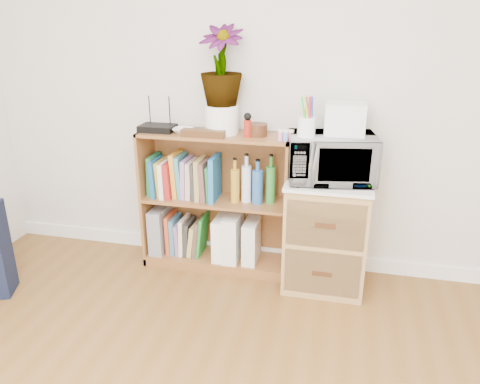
% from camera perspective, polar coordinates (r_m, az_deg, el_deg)
% --- Properties ---
extents(skirting_board, '(4.00, 0.02, 0.10)m').
position_cam_1_polar(skirting_board, '(3.41, 3.55, -7.51)').
color(skirting_board, white).
rests_on(skirting_board, ground).
extents(bookshelf, '(1.00, 0.30, 0.95)m').
position_cam_1_polar(bookshelf, '(3.18, -2.94, -1.23)').
color(bookshelf, brown).
rests_on(bookshelf, ground).
extents(wicker_unit, '(0.50, 0.45, 0.70)m').
position_cam_1_polar(wicker_unit, '(3.05, 10.42, -5.09)').
color(wicker_unit, '#9E7542').
rests_on(wicker_unit, ground).
extents(microwave, '(0.56, 0.43, 0.28)m').
position_cam_1_polar(microwave, '(2.86, 11.07, 4.08)').
color(microwave, white).
rests_on(microwave, wicker_unit).
extents(pen_cup, '(0.10, 0.10, 0.11)m').
position_cam_1_polar(pen_cup, '(2.75, 8.10, 7.88)').
color(pen_cup, white).
rests_on(pen_cup, microwave).
extents(small_appliance, '(0.23, 0.19, 0.18)m').
position_cam_1_polar(small_appliance, '(2.85, 12.74, 8.70)').
color(small_appliance, white).
rests_on(small_appliance, microwave).
extents(router, '(0.23, 0.16, 0.04)m').
position_cam_1_polar(router, '(3.14, -10.02, 7.69)').
color(router, black).
rests_on(router, bookshelf).
extents(white_bowl, '(0.13, 0.13, 0.03)m').
position_cam_1_polar(white_bowl, '(3.07, -6.96, 7.45)').
color(white_bowl, silver).
rests_on(white_bowl, bookshelf).
extents(plant_pot, '(0.21, 0.21, 0.18)m').
position_cam_1_polar(plant_pot, '(3.02, -2.23, 8.85)').
color(plant_pot, white).
rests_on(plant_pot, bookshelf).
extents(potted_plant, '(0.27, 0.27, 0.49)m').
position_cam_1_polar(potted_plant, '(2.97, -2.32, 15.16)').
color(potted_plant, '#2F722D').
rests_on(potted_plant, plant_pot).
extents(trinket_box, '(0.28, 0.07, 0.04)m').
position_cam_1_polar(trinket_box, '(2.95, -4.52, 7.14)').
color(trinket_box, '#35200E').
rests_on(trinket_box, bookshelf).
extents(kokeshi_doll, '(0.05, 0.05, 0.11)m').
position_cam_1_polar(kokeshi_doll, '(2.93, 0.93, 7.74)').
color(kokeshi_doll, maroon).
rests_on(kokeshi_doll, bookshelf).
extents(wooden_bowl, '(0.13, 0.13, 0.08)m').
position_cam_1_polar(wooden_bowl, '(2.97, 2.11, 7.60)').
color(wooden_bowl, '#331C0E').
rests_on(wooden_bowl, bookshelf).
extents(paint_jars, '(0.11, 0.04, 0.06)m').
position_cam_1_polar(paint_jars, '(2.85, 5.60, 6.73)').
color(paint_jars, pink).
rests_on(paint_jars, bookshelf).
extents(file_box, '(0.10, 0.26, 0.32)m').
position_cam_1_polar(file_box, '(3.41, -9.63, -4.42)').
color(file_box, gray).
rests_on(file_box, bookshelf).
extents(magazine_holder_left, '(0.09, 0.24, 0.30)m').
position_cam_1_polar(magazine_holder_left, '(3.26, -2.17, -5.52)').
color(magazine_holder_left, white).
rests_on(magazine_holder_left, bookshelf).
extents(magazine_holder_mid, '(0.10, 0.26, 0.33)m').
position_cam_1_polar(magazine_holder_mid, '(3.24, -0.86, -5.45)').
color(magazine_holder_mid, white).
rests_on(magazine_holder_mid, bookshelf).
extents(magazine_holder_right, '(0.09, 0.23, 0.29)m').
position_cam_1_polar(magazine_holder_right, '(3.22, 1.41, -5.96)').
color(magazine_holder_right, white).
rests_on(magazine_holder_right, bookshelf).
extents(cookbooks, '(0.48, 0.20, 0.31)m').
position_cam_1_polar(cookbooks, '(3.19, -6.78, 1.77)').
color(cookbooks, '#1B663A').
rests_on(cookbooks, bookshelf).
extents(liquor_bottles, '(0.29, 0.07, 0.32)m').
position_cam_1_polar(liquor_bottles, '(3.06, 1.67, 1.45)').
color(liquor_bottles, '#B78622').
rests_on(liquor_bottles, bookshelf).
extents(lower_books, '(0.28, 0.19, 0.29)m').
position_cam_1_polar(lower_books, '(3.35, -6.52, -5.27)').
color(lower_books, '#BD4321').
rests_on(lower_books, bookshelf).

